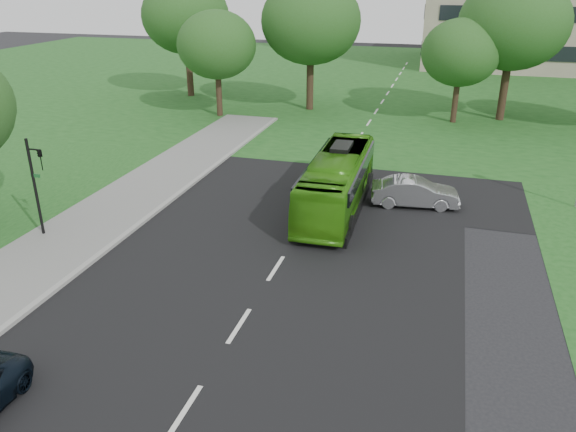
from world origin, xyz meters
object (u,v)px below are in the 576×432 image
at_px(tree_park_d, 514,23).
at_px(bus, 337,181).
at_px(traffic_light, 36,181).
at_px(tree_park_b, 311,21).
at_px(tree_park_f, 186,16).
at_px(tree_park_a, 217,45).
at_px(sedan, 415,192).
at_px(tree_park_c, 461,53).

bearing_deg(tree_park_d, bus, -112.18).
bearing_deg(traffic_light, tree_park_d, 77.15).
height_order(tree_park_b, tree_park_f, tree_park_b).
height_order(tree_park_a, tree_park_b, tree_park_b).
height_order(bus, sedan, bus).
relative_size(tree_park_c, traffic_light, 1.75).
height_order(tree_park_a, sedan, tree_park_a).
distance_m(tree_park_f, bus, 30.16).
distance_m(tree_park_f, sedan, 31.71).
distance_m(tree_park_c, bus, 20.31).
xyz_separation_m(tree_park_a, bus, (12.84, -16.38, -4.11)).
xyz_separation_m(bus, sedan, (3.60, 1.31, -0.66)).
height_order(tree_park_f, bus, tree_park_f).
relative_size(tree_park_d, traffic_light, 2.42).
height_order(tree_park_c, tree_park_d, tree_park_d).
xyz_separation_m(tree_park_c, bus, (-5.15, -19.28, -3.80)).
xyz_separation_m(tree_park_c, tree_park_f, (-23.67, 3.84, 1.86)).
relative_size(tree_park_a, tree_park_c, 1.06).
xyz_separation_m(tree_park_b, traffic_light, (-4.88, -27.30, -4.44)).
xyz_separation_m(sedan, traffic_light, (-14.97, -8.00, 1.86)).
bearing_deg(tree_park_b, tree_park_f, 168.19).
bearing_deg(traffic_light, tree_park_f, 126.32).
bearing_deg(tree_park_c, traffic_light, -122.44).
bearing_deg(tree_park_c, tree_park_d, 28.31).
relative_size(tree_park_a, tree_park_d, 0.76).
bearing_deg(tree_park_c, sedan, -94.90).
relative_size(tree_park_f, traffic_light, 2.37).
bearing_deg(traffic_light, bus, 53.31).
bearing_deg(tree_park_f, bus, -51.30).
xyz_separation_m(tree_park_d, bus, (-8.63, -21.16, -5.78)).
bearing_deg(sedan, tree_park_d, -21.99).
relative_size(tree_park_f, bus, 1.07).
height_order(tree_park_c, sedan, tree_park_c).
relative_size(bus, traffic_light, 2.23).
bearing_deg(tree_park_b, sedan, -62.39).
relative_size(tree_park_b, sedan, 2.47).
height_order(tree_park_a, tree_park_c, tree_park_a).
relative_size(tree_park_b, tree_park_d, 0.99).
height_order(tree_park_a, traffic_light, tree_park_a).
height_order(bus, traffic_light, traffic_light).
relative_size(tree_park_b, traffic_light, 2.38).
bearing_deg(tree_park_f, tree_park_b, -11.81).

